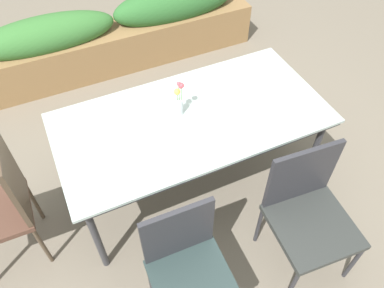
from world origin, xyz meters
name	(u,v)px	position (x,y,z in m)	size (l,w,h in m)	color
ground_plane	(186,187)	(0.00, 0.00, 0.00)	(12.00, 12.00, 0.00)	#756B5B
dining_table	(192,122)	(0.06, 0.02, 0.72)	(1.86, 0.92, 0.77)	#B2C6C1
chair_near_left	(187,265)	(-0.35, -0.82, 0.50)	(0.46, 0.46, 0.88)	#293939
chair_near_right	(308,209)	(0.49, -0.81, 0.52)	(0.54, 0.54, 0.93)	#303331
chair_end_left	(5,202)	(-1.23, 0.01, 0.56)	(0.43, 0.43, 1.01)	brown
flower_vase	(179,101)	(0.00, 0.08, 0.89)	(0.07, 0.05, 0.28)	silver
planter_box	(118,35)	(0.04, 1.82, 0.36)	(3.00, 0.44, 0.77)	olive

